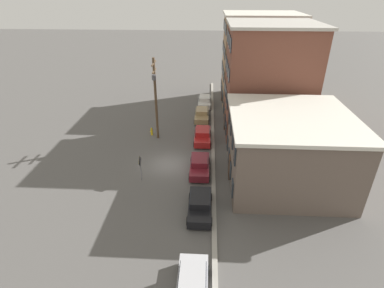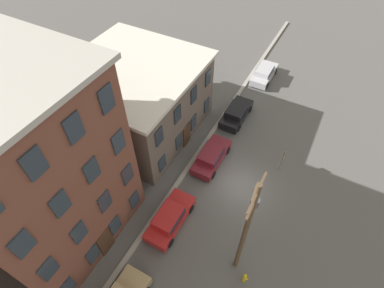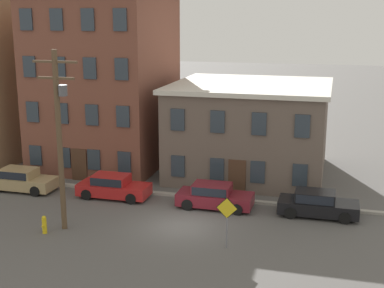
% 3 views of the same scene
% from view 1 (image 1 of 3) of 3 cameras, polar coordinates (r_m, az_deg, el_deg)
% --- Properties ---
extents(ground_plane, '(200.00, 200.00, 0.00)m').
position_cam_1_polar(ground_plane, '(30.38, -4.46, -3.88)').
color(ground_plane, '#565451').
extents(kerb_strip, '(56.00, 0.36, 0.16)m').
position_cam_1_polar(kerb_strip, '(30.11, 4.07, -4.00)').
color(kerb_strip, '#9E998E').
rests_on(kerb_strip, ground_plane).
extents(apartment_corner, '(9.05, 10.65, 12.63)m').
position_cam_1_polar(apartment_corner, '(46.73, 12.52, 15.47)').
color(apartment_corner, '#9E7A56').
rests_on(apartment_corner, ground_plane).
extents(apartment_midblock, '(9.27, 9.87, 12.53)m').
position_cam_1_polar(apartment_midblock, '(36.51, 14.24, 11.74)').
color(apartment_midblock, brown).
rests_on(apartment_midblock, ground_plane).
extents(apartment_far, '(10.80, 10.41, 6.39)m').
position_cam_1_polar(apartment_far, '(27.85, 17.71, -0.81)').
color(apartment_far, '#66564C').
rests_on(apartment_far, ground_plane).
extents(car_white, '(4.40, 1.92, 1.43)m').
position_cam_1_polar(car_white, '(45.01, 2.39, 8.21)').
color(car_white, silver).
rests_on(car_white, ground_plane).
extents(car_tan, '(4.40, 1.92, 1.43)m').
position_cam_1_polar(car_tan, '(40.20, 1.87, 5.72)').
color(car_tan, tan).
rests_on(car_tan, ground_plane).
extents(car_red, '(4.40, 1.92, 1.43)m').
position_cam_1_polar(car_red, '(34.49, 2.02, 1.75)').
color(car_red, '#B21E1E').
rests_on(car_red, ground_plane).
extents(car_maroon, '(4.40, 1.92, 1.43)m').
position_cam_1_polar(car_maroon, '(28.88, 1.48, -3.90)').
color(car_maroon, maroon).
rests_on(car_maroon, ground_plane).
extents(car_black, '(4.40, 1.92, 1.43)m').
position_cam_1_polar(car_black, '(24.10, 1.54, -11.32)').
color(car_black, black).
rests_on(car_black, ground_plane).
extents(car_silver, '(4.40, 1.92, 1.43)m').
position_cam_1_polar(car_silver, '(19.07, 0.06, -25.24)').
color(car_silver, '#B7B7BC').
rests_on(car_silver, ground_plane).
extents(caution_sign, '(1.07, 0.08, 2.59)m').
position_cam_1_polar(caution_sign, '(27.44, -9.84, -3.80)').
color(caution_sign, slate).
rests_on(caution_sign, ground_plane).
extents(utility_pole, '(2.40, 0.44, 9.35)m').
position_cam_1_polar(utility_pole, '(33.66, -6.97, 9.19)').
color(utility_pole, brown).
rests_on(utility_pole, ground_plane).
extents(fire_hydrant, '(0.24, 0.34, 0.96)m').
position_cam_1_polar(fire_hydrant, '(36.26, -7.69, 2.42)').
color(fire_hydrant, yellow).
rests_on(fire_hydrant, ground_plane).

